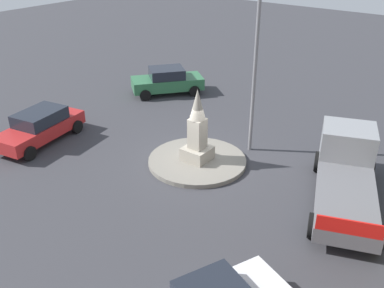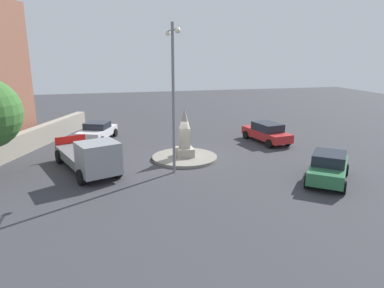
# 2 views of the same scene
# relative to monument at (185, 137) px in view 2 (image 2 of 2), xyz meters

# --- Properties ---
(ground_plane) EXTENTS (80.00, 80.00, 0.00)m
(ground_plane) POSITION_rel_monument_xyz_m (0.00, 0.00, -1.49)
(ground_plane) COLOR #38383D
(traffic_island) EXTENTS (4.20, 4.20, 0.19)m
(traffic_island) POSITION_rel_monument_xyz_m (0.00, 0.00, -1.39)
(traffic_island) COLOR gray
(traffic_island) RESTS_ON ground
(monument) EXTENTS (1.09, 1.09, 3.16)m
(monument) POSITION_rel_monument_xyz_m (0.00, 0.00, 0.00)
(monument) COLOR #9E9687
(monument) RESTS_ON traffic_island
(streetlamp) EXTENTS (3.06, 0.28, 8.25)m
(streetlamp) POSITION_rel_monument_xyz_m (2.44, -1.17, 3.46)
(streetlamp) COLOR slate
(streetlamp) RESTS_ON ground
(car_green_parked_left) EXTENTS (4.36, 4.00, 1.57)m
(car_green_parked_left) POSITION_rel_monument_xyz_m (5.80, 6.55, -0.69)
(car_green_parked_left) COLOR #2D6B42
(car_green_parked_left) RESTS_ON ground
(car_white_near_island) EXTENTS (4.33, 3.23, 1.40)m
(car_white_near_island) POSITION_rel_monument_xyz_m (-6.65, -5.54, -0.77)
(car_white_near_island) COLOR silver
(car_white_near_island) RESTS_ON ground
(car_red_passing) EXTENTS (4.64, 2.52, 1.52)m
(car_red_passing) POSITION_rel_monument_xyz_m (-2.78, 7.06, -0.70)
(car_red_passing) COLOR #B22323
(car_red_passing) RESTS_ON ground
(truck_grey_waiting) EXTENTS (6.49, 4.03, 2.13)m
(truck_grey_waiting) POSITION_rel_monument_xyz_m (1.49, -5.81, -0.50)
(truck_grey_waiting) COLOR gray
(truck_grey_waiting) RESTS_ON ground
(stone_boundary_wall) EXTENTS (15.71, 7.20, 1.42)m
(stone_boundary_wall) POSITION_rel_monument_xyz_m (-4.38, -10.29, -0.78)
(stone_boundary_wall) COLOR #9E9687
(stone_boundary_wall) RESTS_ON ground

